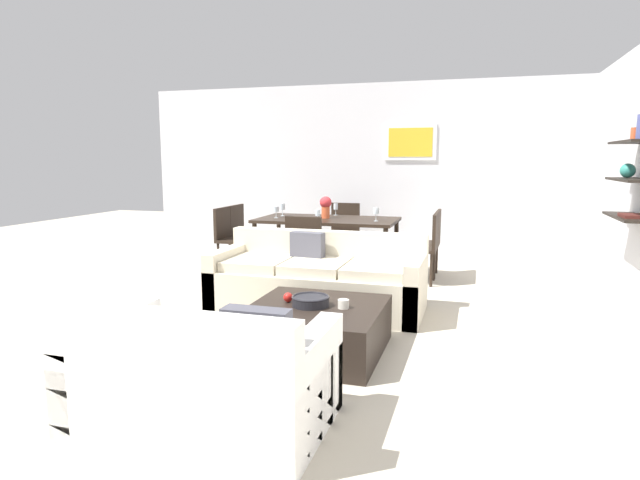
# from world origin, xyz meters

# --- Properties ---
(ground_plane) EXTENTS (18.00, 18.00, 0.00)m
(ground_plane) POSITION_xyz_m (0.00, 0.00, 0.00)
(ground_plane) COLOR #BCB29E
(back_wall_unit) EXTENTS (8.40, 0.09, 2.70)m
(back_wall_unit) POSITION_xyz_m (0.30, 3.53, 1.35)
(back_wall_unit) COLOR silver
(back_wall_unit) RESTS_ON ground
(sofa_beige) EXTENTS (2.14, 0.90, 0.78)m
(sofa_beige) POSITION_xyz_m (-0.05, 0.34, 0.29)
(sofa_beige) COLOR beige
(sofa_beige) RESTS_ON ground
(loveseat_white) EXTENTS (1.43, 0.90, 0.78)m
(loveseat_white) POSITION_xyz_m (0.02, -2.18, 0.29)
(loveseat_white) COLOR white
(loveseat_white) RESTS_ON ground
(coffee_table) EXTENTS (1.05, 1.09, 0.38)m
(coffee_table) POSITION_xyz_m (0.29, -0.85, 0.19)
(coffee_table) COLOR black
(coffee_table) RESTS_ON ground
(decorative_bowl) EXTENTS (0.30, 0.30, 0.08)m
(decorative_bowl) POSITION_xyz_m (0.24, -0.85, 0.42)
(decorative_bowl) COLOR black
(decorative_bowl) RESTS_ON coffee_table
(candle_jar) EXTENTS (0.09, 0.09, 0.07)m
(candle_jar) POSITION_xyz_m (0.51, -0.84, 0.42)
(candle_jar) COLOR silver
(candle_jar) RESTS_ON coffee_table
(apple_on_coffee_table) EXTENTS (0.08, 0.08, 0.08)m
(apple_on_coffee_table) POSITION_xyz_m (0.03, -0.79, 0.42)
(apple_on_coffee_table) COLOR red
(apple_on_coffee_table) RESTS_ON coffee_table
(dining_table) EXTENTS (1.86, 1.00, 0.75)m
(dining_table) POSITION_xyz_m (-0.45, 2.08, 0.68)
(dining_table) COLOR black
(dining_table) RESTS_ON ground
(dining_chair_foot) EXTENTS (0.44, 0.44, 0.88)m
(dining_chair_foot) POSITION_xyz_m (-0.45, 1.17, 0.50)
(dining_chair_foot) COLOR black
(dining_chair_foot) RESTS_ON ground
(dining_chair_right_far) EXTENTS (0.44, 0.44, 0.88)m
(dining_chair_right_far) POSITION_xyz_m (0.89, 2.30, 0.50)
(dining_chair_right_far) COLOR black
(dining_chair_right_far) RESTS_ON ground
(dining_chair_head) EXTENTS (0.44, 0.44, 0.88)m
(dining_chair_head) POSITION_xyz_m (-0.45, 2.99, 0.50)
(dining_chair_head) COLOR black
(dining_chair_head) RESTS_ON ground
(dining_chair_right_near) EXTENTS (0.44, 0.44, 0.88)m
(dining_chair_right_near) POSITION_xyz_m (0.89, 1.85, 0.50)
(dining_chair_right_near) COLOR black
(dining_chair_right_near) RESTS_ON ground
(dining_chair_left_near) EXTENTS (0.44, 0.44, 0.88)m
(dining_chair_left_near) POSITION_xyz_m (-1.79, 1.85, 0.50)
(dining_chair_left_near) COLOR black
(dining_chair_left_near) RESTS_ON ground
(dining_chair_left_far) EXTENTS (0.44, 0.44, 0.88)m
(dining_chair_left_far) POSITION_xyz_m (-1.79, 2.30, 0.50)
(dining_chair_left_far) COLOR black
(dining_chair_left_far) RESTS_ON ground
(wine_glass_right_near) EXTENTS (0.08, 0.08, 0.17)m
(wine_glass_right_near) POSITION_xyz_m (0.24, 1.96, 0.88)
(wine_glass_right_near) COLOR silver
(wine_glass_right_near) RESTS_ON dining_table
(wine_glass_left_far) EXTENTS (0.07, 0.07, 0.18)m
(wine_glass_left_far) POSITION_xyz_m (-1.14, 2.20, 0.88)
(wine_glass_left_far) COLOR silver
(wine_glass_left_far) RESTS_ON dining_table
(wine_glass_head) EXTENTS (0.06, 0.06, 0.17)m
(wine_glass_head) POSITION_xyz_m (-0.45, 2.52, 0.87)
(wine_glass_head) COLOR silver
(wine_glass_head) RESTS_ON dining_table
(wine_glass_foot) EXTENTS (0.06, 0.06, 0.15)m
(wine_glass_foot) POSITION_xyz_m (-0.45, 1.64, 0.86)
(wine_glass_foot) COLOR silver
(wine_glass_foot) RESTS_ON dining_table
(wine_glass_left_near) EXTENTS (0.08, 0.08, 0.15)m
(wine_glass_left_near) POSITION_xyz_m (-1.14, 1.96, 0.86)
(wine_glass_left_near) COLOR silver
(wine_glass_left_near) RESTS_ON dining_table
(centerpiece_vase) EXTENTS (0.16, 0.16, 0.30)m
(centerpiece_vase) POSITION_xyz_m (-0.48, 2.11, 0.92)
(centerpiece_vase) COLOR #D85933
(centerpiece_vase) RESTS_ON dining_table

